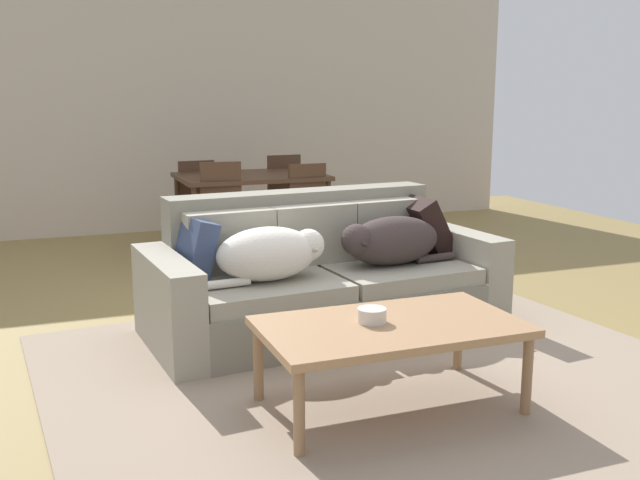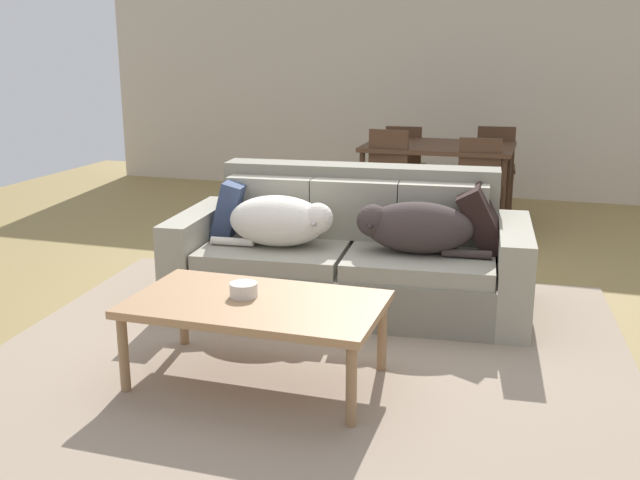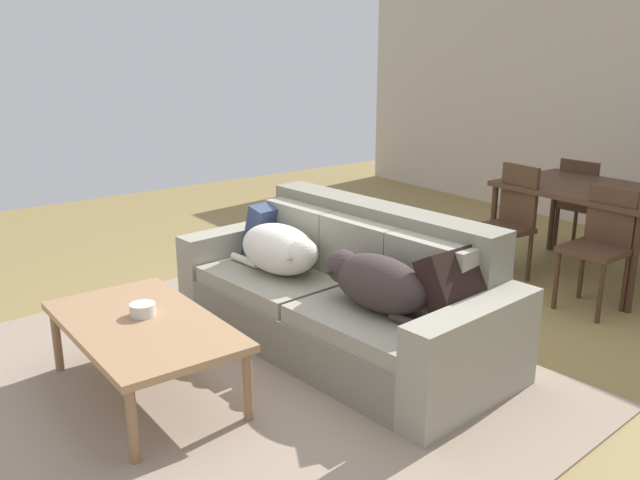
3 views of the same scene
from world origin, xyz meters
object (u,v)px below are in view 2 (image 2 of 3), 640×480
object	(u,v)px
bowl_on_coffee_table	(244,290)
coffee_table	(256,308)
couch	(351,255)
dining_chair_near_left	(384,179)
dining_chair_near_right	(478,184)
dining_chair_far_right	(495,165)
dining_table	(439,152)
dog_on_left_cushion	(281,221)
throw_pillow_by_left_arm	(232,208)
throw_pillow_by_right_arm	(483,219)
dog_on_right_cushion	(414,227)
dining_chair_far_left	(404,163)

from	to	relation	value
bowl_on_coffee_table	coffee_table	bearing A→B (deg)	-25.30
couch	dining_chair_near_left	xyz separation A→B (m)	(-0.20, 1.85, 0.18)
dining_chair_near_right	dining_chair_far_right	xyz separation A→B (m)	(0.06, 1.11, 0.01)
bowl_on_coffee_table	dining_chair_near_right	bearing A→B (deg)	74.76
dining_table	dining_chair_near_left	world-z (taller)	dining_chair_near_left
dog_on_left_cushion	throw_pillow_by_left_arm	size ratio (longest dim) A/B	2.02
dog_on_left_cushion	dining_chair_near_left	xyz separation A→B (m)	(0.21, 2.08, -0.07)
bowl_on_coffee_table	dining_chair_near_left	world-z (taller)	dining_chair_near_left
dog_on_left_cushion	dining_chair_near_right	bearing A→B (deg)	58.51
dog_on_left_cushion	throw_pillow_by_right_arm	xyz separation A→B (m)	(1.22, 0.35, 0.02)
dining_chair_near_right	couch	bearing A→B (deg)	-111.17
couch	bowl_on_coffee_table	xyz separation A→B (m)	(-0.22, -1.26, 0.15)
dog_on_right_cushion	dining_table	size ratio (longest dim) A/B	0.61
dining_chair_far_left	dining_chair_near_left	bearing A→B (deg)	87.97
throw_pillow_by_right_arm	dining_table	distance (m)	2.34
throw_pillow_by_left_arm	throw_pillow_by_right_arm	distance (m)	1.66
dining_table	dining_chair_far_right	size ratio (longest dim) A/B	1.51
dining_chair_near_left	throw_pillow_by_right_arm	bearing A→B (deg)	-55.09
dining_table	dining_chair_far_right	distance (m)	0.76
bowl_on_coffee_table	couch	bearing A→B (deg)	80.14
dog_on_left_cushion	dining_table	world-z (taller)	dining_table
dog_on_right_cushion	dining_chair_far_right	bearing A→B (deg)	80.36
throw_pillow_by_left_arm	dog_on_left_cushion	bearing A→B (deg)	-25.51
throw_pillow_by_right_arm	dining_chair_near_right	distance (m)	1.73
dog_on_right_cushion	dining_chair_far_left	world-z (taller)	dining_chair_far_left
dining_chair_near_left	dining_chair_far_right	xyz separation A→B (m)	(0.87, 1.10, 0.00)
dog_on_right_cushion	dining_chair_near_right	xyz separation A→B (m)	(0.20, 1.97, -0.07)
dining_chair_far_right	bowl_on_coffee_table	bearing A→B (deg)	74.10
dining_table	throw_pillow_by_right_arm	bearing A→B (deg)	-74.64
coffee_table	dining_chair_far_left	world-z (taller)	dining_chair_far_left
throw_pillow_by_left_arm	bowl_on_coffee_table	world-z (taller)	throw_pillow_by_left_arm
dining_chair_near_left	dining_chair_far_right	distance (m)	1.40
dining_chair_far_left	dining_chair_far_right	size ratio (longest dim) A/B	0.97
dog_on_right_cushion	throw_pillow_by_left_arm	distance (m)	1.26
throw_pillow_by_left_arm	dining_chair_near_right	distance (m)	2.36
dining_table	dining_chair_near_left	xyz separation A→B (m)	(-0.40, -0.53, -0.19)
bowl_on_coffee_table	dining_chair_far_right	bearing A→B (deg)	77.94
dining_chair_near_right	dining_chair_near_left	bearing A→B (deg)	176.56
dog_on_right_cushion	bowl_on_coffee_table	size ratio (longest dim) A/B	5.89
dog_on_right_cushion	coffee_table	distance (m)	1.31
couch	dining_table	bearing A→B (deg)	80.19
dining_chair_far_right	throw_pillow_by_left_arm	bearing A→B (deg)	59.22
dining_chair_near_left	dining_chair_near_right	xyz separation A→B (m)	(0.82, -0.02, -0.00)
throw_pillow_by_right_arm	dining_table	size ratio (longest dim) A/B	0.30
throw_pillow_by_left_arm	dining_chair_near_left	size ratio (longest dim) A/B	0.42
couch	dog_on_left_cushion	bearing A→B (deg)	-155.58
throw_pillow_by_left_arm	dining_chair_far_right	xyz separation A→B (m)	(1.51, 2.97, -0.08)
bowl_on_coffee_table	dining_chair_far_left	bearing A→B (deg)	90.15
couch	dining_chair_near_right	distance (m)	1.94
throw_pillow_by_right_arm	dining_chair_near_left	distance (m)	2.01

